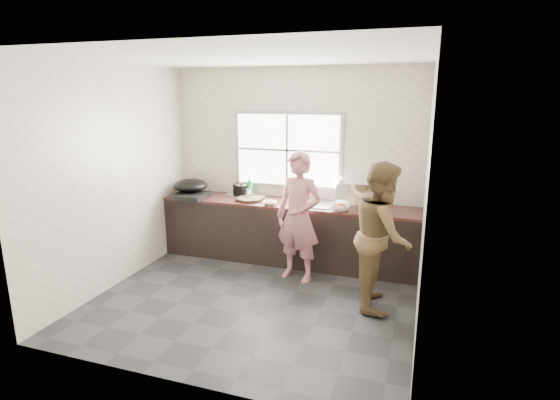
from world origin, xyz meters
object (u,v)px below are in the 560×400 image
(bottle_green, at_px, (250,185))
(cutting_board, at_px, (250,199))
(bowl_mince, at_px, (270,203))
(pot_lid_left, at_px, (197,197))
(burner, at_px, (191,196))
(dish_rack, at_px, (352,194))
(bottle_brown_tall, at_px, (237,188))
(bowl_held, at_px, (337,204))
(black_pot, at_px, (241,190))
(wok, at_px, (191,185))
(bottle_brown_short, at_px, (241,189))
(person_side, at_px, (382,235))
(pot_lid_right, at_px, (234,194))
(plate_food, at_px, (251,197))
(bowl_crabs, at_px, (341,208))
(woman, at_px, (299,221))
(glass_jar, at_px, (248,193))

(bottle_green, bearing_deg, cutting_board, -68.03)
(bowl_mince, relative_size, pot_lid_left, 0.85)
(burner, xyz_separation_m, dish_rack, (2.29, 0.27, 0.13))
(pot_lid_left, bearing_deg, bottle_brown_tall, 38.36)
(bowl_held, distance_m, black_pot, 1.49)
(wok, bearing_deg, bottle_brown_short, 17.20)
(black_pot, xyz_separation_m, bottle_brown_tall, (-0.07, 0.04, 0.01))
(person_side, distance_m, pot_lid_right, 2.55)
(plate_food, bearing_deg, black_pot, 160.77)
(person_side, distance_m, bowl_crabs, 0.96)
(bottle_brown_tall, bearing_deg, bowl_crabs, -14.54)
(bottle_brown_short, bearing_deg, person_side, -27.18)
(woman, relative_size, bowl_held, 8.53)
(pot_lid_left, bearing_deg, wok, 145.87)
(bottle_green, xyz_separation_m, wok, (-0.83, -0.28, 0.00))
(bottle_brown_short, height_order, pot_lid_right, bottle_brown_short)
(bottle_green, xyz_separation_m, glass_jar, (-0.00, -0.05, -0.10))
(cutting_board, bearing_deg, burner, -170.21)
(bowl_mince, height_order, black_pot, black_pot)
(bowl_held, distance_m, bottle_brown_short, 1.46)
(bottle_brown_short, bearing_deg, wok, -162.80)
(pot_lid_left, bearing_deg, glass_jar, 25.55)
(bottle_brown_tall, relative_size, pot_lid_left, 0.83)
(bowl_mince, distance_m, black_pot, 0.71)
(bottle_brown_tall, distance_m, dish_rack, 1.75)
(glass_jar, height_order, pot_lid_right, glass_jar)
(bowl_held, relative_size, glass_jar, 1.65)
(burner, distance_m, pot_lid_right, 0.65)
(woman, bearing_deg, burner, -177.83)
(bottle_brown_tall, relative_size, burner, 0.42)
(pot_lid_right, bearing_deg, bowl_crabs, -13.00)
(bowl_crabs, relative_size, bottle_brown_short, 1.04)
(plate_food, relative_size, bottle_green, 0.81)
(glass_jar, bearing_deg, cutting_board, -62.74)
(dish_rack, bearing_deg, glass_jar, 162.08)
(woman, bearing_deg, wok, 178.06)
(cutting_board, bearing_deg, bowl_held, 3.57)
(plate_food, distance_m, glass_jar, 0.10)
(bowl_crabs, xyz_separation_m, bowl_held, (-0.10, 0.22, -0.00))
(pot_lid_right, bearing_deg, plate_food, -13.17)
(glass_jar, bearing_deg, bowl_mince, -37.71)
(bottle_brown_tall, relative_size, glass_jar, 1.69)
(woman, bearing_deg, dish_rack, 60.73)
(black_pot, distance_m, pot_lid_right, 0.13)
(wok, bearing_deg, bowl_crabs, -3.61)
(plate_food, relative_size, glass_jar, 2.25)
(bowl_crabs, height_order, glass_jar, glass_jar)
(bowl_held, bearing_deg, pot_lid_left, -175.18)
(bottle_brown_short, distance_m, wok, 0.75)
(bottle_green, distance_m, bottle_brown_tall, 0.21)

